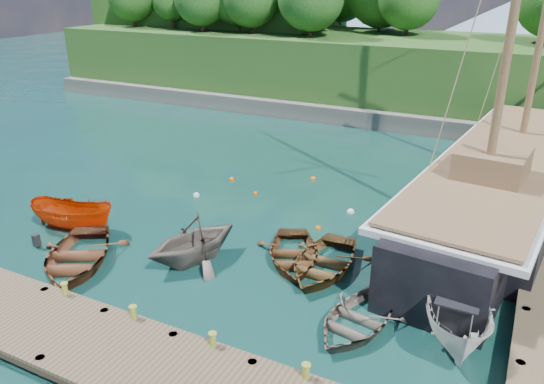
{
  "coord_description": "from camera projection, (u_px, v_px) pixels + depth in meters",
  "views": [
    {
      "loc": [
        9.35,
        -15.74,
        10.78
      ],
      "look_at": [
        -0.31,
        3.35,
        2.0
      ],
      "focal_mm": 35.0,
      "sensor_mm": 36.0,
      "label": 1
    }
  ],
  "objects": [
    {
      "name": "headland",
      "position": [
        287.0,
        35.0,
        50.15
      ],
      "size": [
        51.0,
        19.31,
        12.9
      ],
      "color": "#474744",
      "rests_on": "ground"
    },
    {
      "name": "distant_ridge",
      "position": [
        512.0,
        24.0,
        75.32
      ],
      "size": [
        117.0,
        40.0,
        10.0
      ],
      "color": "#728CA5",
      "rests_on": "ground"
    },
    {
      "name": "rowboat_4",
      "position": [
        322.0,
        270.0,
        20.88
      ],
      "size": [
        3.38,
        4.66,
        0.95
      ],
      "primitive_type": "imported",
      "rotation": [
        0.0,
        0.0,
        0.02
      ],
      "color": "brown",
      "rests_on": "ground"
    },
    {
      "name": "mooring_buoy_1",
      "position": [
        256.0,
        194.0,
        28.12
      ],
      "size": [
        0.28,
        0.28,
        0.28
      ],
      "primitive_type": "sphere",
      "color": "#D54C00",
      "rests_on": "ground"
    },
    {
      "name": "bollard_2",
      "position": [
        214.0,
        361.0,
        15.94
      ],
      "size": [
        0.26,
        0.26,
        0.45
      ],
      "primitive_type": "cylinder",
      "color": "olive",
      "rests_on": "ground"
    },
    {
      "name": "rowboat_0",
      "position": [
        78.0,
        265.0,
        21.24
      ],
      "size": [
        5.61,
        6.13,
        1.04
      ],
      "primitive_type": "imported",
      "rotation": [
        0.0,
        0.0,
        0.53
      ],
      "color": "brown",
      "rests_on": "ground"
    },
    {
      "name": "rowboat_3",
      "position": [
        356.0,
        327.0,
        17.5
      ],
      "size": [
        3.52,
        4.44,
        0.83
      ],
      "primitive_type": "imported",
      "rotation": [
        0.0,
        0.0,
        -0.18
      ],
      "color": "#5B524A",
      "rests_on": "ground"
    },
    {
      "name": "mooring_buoy_3",
      "position": [
        351.0,
        213.0,
        25.94
      ],
      "size": [
        0.37,
        0.37,
        0.37
      ],
      "primitive_type": "sphere",
      "color": "white",
      "rests_on": "ground"
    },
    {
      "name": "mooring_buoy_4",
      "position": [
        232.0,
        180.0,
        30.03
      ],
      "size": [
        0.34,
        0.34,
        0.34
      ],
      "primitive_type": "sphere",
      "color": "#DB5D08",
      "rests_on": "ground"
    },
    {
      "name": "rowboat_2",
      "position": [
        293.0,
        261.0,
        21.54
      ],
      "size": [
        4.6,
        5.15,
        0.88
      ],
      "primitive_type": "imported",
      "rotation": [
        0.0,
        0.0,
        0.46
      ],
      "color": "#4E2F18",
      "rests_on": "ground"
    },
    {
      "name": "schooner",
      "position": [
        501.0,
        186.0,
        25.92
      ],
      "size": [
        7.8,
        29.59,
        22.06
      ],
      "rotation": [
        0.0,
        0.0,
        -0.11
      ],
      "color": "black",
      "rests_on": "ground"
    },
    {
      "name": "mooring_buoy_0",
      "position": [
        196.0,
        196.0,
        27.87
      ],
      "size": [
        0.36,
        0.36,
        0.36
      ],
      "primitive_type": "sphere",
      "color": "silver",
      "rests_on": "ground"
    },
    {
      "name": "bollard_1",
      "position": [
        136.0,
        333.0,
        17.2
      ],
      "size": [
        0.26,
        0.26,
        0.45
      ],
      "primitive_type": "cylinder",
      "color": "olive",
      "rests_on": "ground"
    },
    {
      "name": "mooring_buoy_2",
      "position": [
        318.0,
        229.0,
        24.27
      ],
      "size": [
        0.28,
        0.28,
        0.28
      ],
      "primitive_type": "sphere",
      "color": "#ED6300",
      "rests_on": "ground"
    },
    {
      "name": "ground",
      "position": [
        241.0,
        269.0,
        20.99
      ],
      "size": [
        160.0,
        160.0,
        0.0
      ],
      "primitive_type": "plane",
      "color": "#10352D",
      "rests_on": "ground"
    },
    {
      "name": "mooring_buoy_5",
      "position": [
        313.0,
        179.0,
        30.14
      ],
      "size": [
        0.32,
        0.32,
        0.32
      ],
      "primitive_type": "sphere",
      "color": "#F96306",
      "rests_on": "ground"
    },
    {
      "name": "bollard_0",
      "position": [
        68.0,
        309.0,
        18.45
      ],
      "size": [
        0.26,
        0.26,
        0.45
      ],
      "primitive_type": "cylinder",
      "color": "olive",
      "rests_on": "ground"
    },
    {
      "name": "cabin_boat_white",
      "position": [
        454.0,
        334.0,
        17.14
      ],
      "size": [
        3.09,
        5.48,
        2.0
      ],
      "primitive_type": "imported",
      "rotation": [
        0.0,
        0.0,
        0.23
      ],
      "color": "silver",
      "rests_on": "ground"
    },
    {
      "name": "dock_near",
      "position": [
        186.0,
        379.0,
        14.62
      ],
      "size": [
        20.0,
        3.2,
        1.1
      ],
      "color": "#4C3E2E",
      "rests_on": "ground"
    },
    {
      "name": "motorboat_orange",
      "position": [
        75.0,
        229.0,
        24.22
      ],
      "size": [
        4.38,
        2.27,
        1.61
      ],
      "primitive_type": "imported",
      "rotation": [
        0.0,
        0.0,
        1.75
      ],
      "color": "#BE3004",
      "rests_on": "ground"
    },
    {
      "name": "rowboat_1",
      "position": [
        194.0,
        260.0,
        21.6
      ],
      "size": [
        4.71,
        5.03,
        2.14
      ],
      "primitive_type": "imported",
      "rotation": [
        0.0,
        0.0,
        -0.36
      ],
      "color": "#675C54",
      "rests_on": "ground"
    }
  ]
}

